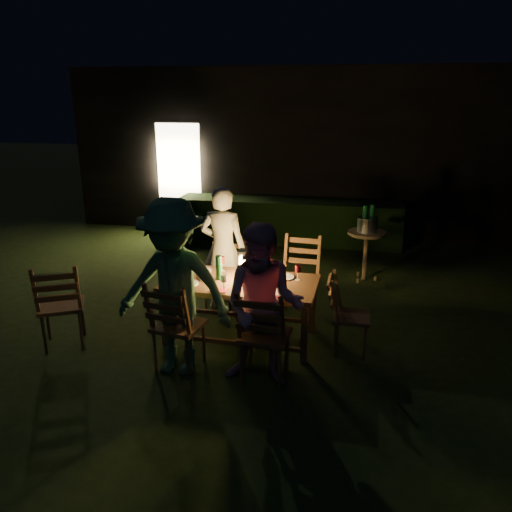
% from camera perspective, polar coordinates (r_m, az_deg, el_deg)
% --- Properties ---
extents(garden_envelope, '(40.00, 40.00, 3.20)m').
position_cam_1_polar(garden_envelope, '(11.63, 7.92, 12.39)').
color(garden_envelope, black).
rests_on(garden_envelope, ground).
extents(dining_table, '(1.75, 0.91, 0.71)m').
position_cam_1_polar(dining_table, '(5.63, -1.80, -3.56)').
color(dining_table, '#50341A').
rests_on(dining_table, ground).
extents(chair_near_left, '(0.54, 0.56, 1.03)m').
position_cam_1_polar(chair_near_left, '(5.24, -8.85, -9.52)').
color(chair_near_left, '#50341A').
rests_on(chair_near_left, ground).
extents(chair_near_right, '(0.49, 0.52, 1.04)m').
position_cam_1_polar(chair_near_right, '(5.00, 0.96, -10.74)').
color(chair_near_right, '#50341A').
rests_on(chair_near_right, ground).
extents(chair_far_left, '(0.45, 0.48, 0.91)m').
position_cam_1_polar(chair_far_left, '(6.57, -3.80, -3.77)').
color(chair_far_left, '#50341A').
rests_on(chair_far_left, ground).
extents(chair_far_right, '(0.50, 0.53, 1.05)m').
position_cam_1_polar(chair_far_right, '(6.35, 4.87, -4.18)').
color(chair_far_right, '#50341A').
rests_on(chair_far_right, ground).
extents(chair_end, '(0.45, 0.42, 0.91)m').
position_cam_1_polar(chair_end, '(5.61, 10.59, -8.09)').
color(chair_end, '#50341A').
rests_on(chair_end, ground).
extents(chair_spare, '(0.64, 0.66, 1.05)m').
position_cam_1_polar(chair_spare, '(6.01, -21.20, -6.80)').
color(chair_spare, '#50341A').
rests_on(chair_spare, ground).
extents(person_house_side, '(0.61, 0.41, 1.63)m').
position_cam_1_polar(person_house_side, '(6.43, -3.78, 0.85)').
color(person_house_side, beige).
rests_on(person_house_side, ground).
extents(person_opp_right, '(0.80, 0.64, 1.61)m').
position_cam_1_polar(person_opp_right, '(4.73, 0.87, -5.79)').
color(person_opp_right, '#BA8096').
rests_on(person_opp_right, ground).
extents(person_opp_left, '(1.19, 0.71, 1.81)m').
position_cam_1_polar(person_opp_left, '(4.95, -9.36, -3.70)').
color(person_opp_left, '#316340').
rests_on(person_opp_left, ground).
extents(lantern, '(0.16, 0.16, 0.35)m').
position_cam_1_polar(lantern, '(5.58, -1.19, -1.24)').
color(lantern, white).
rests_on(lantern, dining_table).
extents(plate_far_left, '(0.25, 0.25, 0.01)m').
position_cam_1_polar(plate_far_left, '(5.95, -6.37, -1.62)').
color(plate_far_left, white).
rests_on(plate_far_left, dining_table).
extents(plate_near_left, '(0.25, 0.25, 0.01)m').
position_cam_1_polar(plate_near_left, '(5.57, -7.88, -3.11)').
color(plate_near_left, white).
rests_on(plate_near_left, dining_table).
extents(plate_far_right, '(0.25, 0.25, 0.01)m').
position_cam_1_polar(plate_far_right, '(5.71, 3.14, -2.41)').
color(plate_far_right, white).
rests_on(plate_far_right, dining_table).
extents(plate_near_right, '(0.25, 0.25, 0.01)m').
position_cam_1_polar(plate_near_right, '(5.31, 2.28, -4.05)').
color(plate_near_right, white).
rests_on(plate_near_right, dining_table).
extents(wineglass_a, '(0.06, 0.06, 0.18)m').
position_cam_1_polar(wineglass_a, '(5.91, -3.92, -0.89)').
color(wineglass_a, '#59070F').
rests_on(wineglass_a, dining_table).
extents(wineglass_b, '(0.06, 0.06, 0.18)m').
position_cam_1_polar(wineglass_b, '(5.69, -9.15, -1.84)').
color(wineglass_b, '#59070F').
rests_on(wineglass_b, dining_table).
extents(wineglass_c, '(0.06, 0.06, 0.18)m').
position_cam_1_polar(wineglass_c, '(5.25, 0.55, -3.34)').
color(wineglass_c, '#59070F').
rests_on(wineglass_c, dining_table).
extents(wineglass_d, '(0.06, 0.06, 0.18)m').
position_cam_1_polar(wineglass_d, '(5.62, 4.79, -1.92)').
color(wineglass_d, '#59070F').
rests_on(wineglass_d, dining_table).
extents(wineglass_e, '(0.06, 0.06, 0.18)m').
position_cam_1_polar(wineglass_e, '(5.33, -3.70, -3.04)').
color(wineglass_e, silver).
rests_on(wineglass_e, dining_table).
extents(bottle_table, '(0.07, 0.07, 0.28)m').
position_cam_1_polar(bottle_table, '(5.62, -4.28, -1.33)').
color(bottle_table, '#0F471E').
rests_on(bottle_table, dining_table).
extents(napkin_left, '(0.18, 0.14, 0.01)m').
position_cam_1_polar(napkin_left, '(5.36, -4.25, -3.89)').
color(napkin_left, red).
rests_on(napkin_left, dining_table).
extents(napkin_right, '(0.18, 0.14, 0.01)m').
position_cam_1_polar(napkin_right, '(5.22, 3.19, -4.48)').
color(napkin_right, red).
rests_on(napkin_right, dining_table).
extents(phone, '(0.14, 0.07, 0.01)m').
position_cam_1_polar(phone, '(5.53, -8.85, -3.37)').
color(phone, black).
rests_on(phone, dining_table).
extents(side_table, '(0.57, 0.57, 0.76)m').
position_cam_1_polar(side_table, '(7.60, 12.52, 2.08)').
color(side_table, olive).
rests_on(side_table, ground).
extents(ice_bucket, '(0.30, 0.30, 0.22)m').
position_cam_1_polar(ice_bucket, '(7.55, 12.63, 3.54)').
color(ice_bucket, '#A5A8AD').
rests_on(ice_bucket, side_table).
extents(bottle_bucket_a, '(0.07, 0.07, 0.32)m').
position_cam_1_polar(bottle_bucket_a, '(7.50, 12.27, 3.85)').
color(bottle_bucket_a, '#0F471E').
rests_on(bottle_bucket_a, side_table).
extents(bottle_bucket_b, '(0.07, 0.07, 0.32)m').
position_cam_1_polar(bottle_bucket_b, '(7.58, 13.03, 3.95)').
color(bottle_bucket_b, '#0F471E').
rests_on(bottle_bucket_b, side_table).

